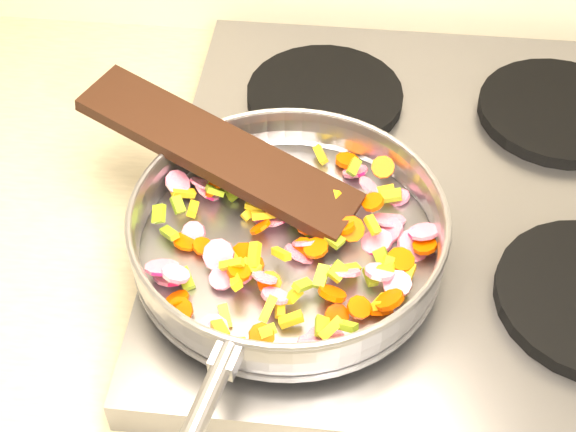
# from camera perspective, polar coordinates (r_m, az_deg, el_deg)

# --- Properties ---
(cooktop) EXTENTS (0.60, 0.60, 0.04)m
(cooktop) POSITION_cam_1_polar(r_m,az_deg,el_deg) (0.91, 10.75, 0.95)
(cooktop) COLOR #939399
(cooktop) RESTS_ON counter_top
(grate_fl) EXTENTS (0.19, 0.19, 0.02)m
(grate_fl) POSITION_cam_1_polar(r_m,az_deg,el_deg) (0.79, 1.11, -4.15)
(grate_fl) COLOR black
(grate_fl) RESTS_ON cooktop
(grate_bl) EXTENTS (0.19, 0.19, 0.02)m
(grate_bl) POSITION_cam_1_polar(r_m,az_deg,el_deg) (0.99, 2.62, 8.55)
(grate_bl) COLOR black
(grate_bl) RESTS_ON cooktop
(grate_br) EXTENTS (0.19, 0.19, 0.02)m
(grate_br) POSITION_cam_1_polar(r_m,az_deg,el_deg) (1.02, 18.68, 7.07)
(grate_br) COLOR black
(grate_br) RESTS_ON cooktop
(saute_pan) EXTENTS (0.35, 0.51, 0.06)m
(saute_pan) POSITION_cam_1_polar(r_m,az_deg,el_deg) (0.77, -0.06, -1.04)
(saute_pan) COLOR #9E9EA5
(saute_pan) RESTS_ON grate_fl
(vegetable_heap) EXTENTS (0.29, 0.29, 0.05)m
(vegetable_heap) POSITION_cam_1_polar(r_m,az_deg,el_deg) (0.78, 0.42, -1.83)
(vegetable_heap) COLOR #E0155F
(vegetable_heap) RESTS_ON saute_pan
(wooden_spatula) EXTENTS (0.31, 0.18, 0.07)m
(wooden_spatula) POSITION_cam_1_polar(r_m,az_deg,el_deg) (0.83, -4.95, 4.60)
(wooden_spatula) COLOR black
(wooden_spatula) RESTS_ON saute_pan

